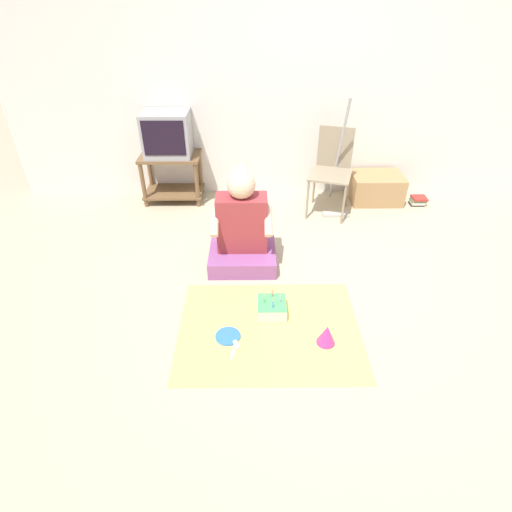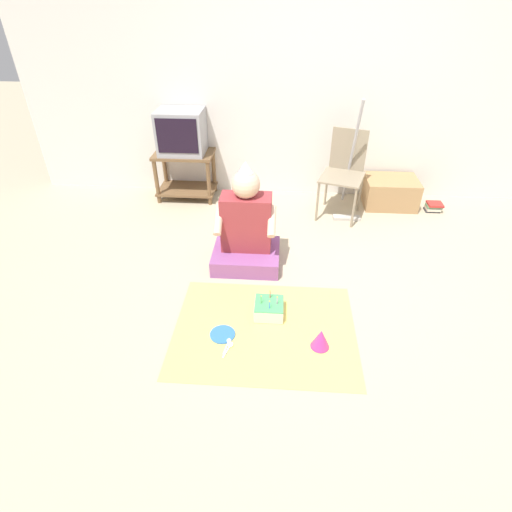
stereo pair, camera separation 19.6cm
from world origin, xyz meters
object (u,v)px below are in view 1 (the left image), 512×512
folding_chair (332,166)px  dust_mop (337,180)px  birthday_cake (272,308)px  party_hat_blue (327,335)px  paper_plate (228,336)px  book_pile (418,201)px  cardboard_box_stack (376,188)px  person_seated (242,231)px  tv (167,134)px

folding_chair → dust_mop: size_ratio=0.72×
folding_chair → birthday_cake: size_ratio=4.06×
party_hat_blue → paper_plate: size_ratio=0.83×
folding_chair → book_pile: folding_chair is taller
cardboard_box_stack → paper_plate: 2.62m
folding_chair → paper_plate: bearing=-117.5°
dust_mop → paper_plate: size_ratio=6.83×
paper_plate → book_pile: bearing=44.9°
dust_mop → person_seated: dust_mop is taller
tv → paper_plate: tv is taller
birthday_cake → party_hat_blue: size_ratio=1.45×
person_seated → paper_plate: size_ratio=5.19×
cardboard_box_stack → paper_plate: bearing=-126.2°
birthday_cake → folding_chair: bearing=67.8°
tv → person_seated: tv is taller
person_seated → paper_plate: bearing=-95.4°
birthday_cake → party_hat_blue: bearing=-39.9°
folding_chair → dust_mop: bearing=-35.6°
book_pile → tv: bearing=176.5°
cardboard_box_stack → party_hat_blue: 2.34m
tv → party_hat_blue: 2.68m
tv → folding_chair: 1.73m
cardboard_box_stack → birthday_cake: size_ratio=2.60×
book_pile → paper_plate: 2.81m
tv → party_hat_blue: size_ratio=3.27×
cardboard_box_stack → person_seated: bearing=-140.5°
birthday_cake → party_hat_blue: birthday_cake is taller
party_hat_blue → cardboard_box_stack: bearing=68.0°
birthday_cake → cardboard_box_stack: bearing=56.6°
book_pile → person_seated: size_ratio=0.19×
cardboard_box_stack → party_hat_blue: cardboard_box_stack is taller
birthday_cake → party_hat_blue: 0.46m
folding_chair → book_pile: (1.01, 0.09, -0.44)m
tv → person_seated: bearing=-57.6°
tv → birthday_cake: size_ratio=2.26×
book_pile → paper_plate: book_pile is taller
book_pile → dust_mop: bearing=-172.0°
dust_mop → cardboard_box_stack: bearing=27.3°
birthday_cake → party_hat_blue: (0.36, -0.30, 0.02)m
paper_plate → person_seated: bearing=84.6°
folding_chair → tv: bearing=171.5°
person_seated → party_hat_blue: size_ratio=6.23×
folding_chair → paper_plate: folding_chair is taller
folding_chair → cardboard_box_stack: bearing=20.7°
dust_mop → paper_plate: (-1.05, -1.85, -0.34)m
dust_mop → person_seated: (-0.96, -0.95, -0.04)m
party_hat_blue → tv: bearing=121.7°
birthday_cake → paper_plate: (-0.31, -0.24, -0.05)m
folding_chair → paper_plate: size_ratio=4.89×
folding_chair → person_seated: 1.35m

